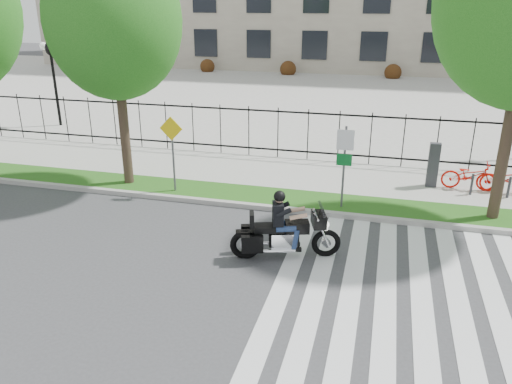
# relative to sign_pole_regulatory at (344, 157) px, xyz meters

# --- Properties ---
(ground) EXTENTS (120.00, 120.00, 0.00)m
(ground) POSITION_rel_sign_pole_regulatory_xyz_m (-3.02, -4.58, -1.74)
(ground) COLOR #3A3A3C
(ground) RESTS_ON ground
(curb) EXTENTS (60.00, 0.20, 0.15)m
(curb) POSITION_rel_sign_pole_regulatory_xyz_m (-3.02, -0.48, -1.66)
(curb) COLOR #9E9B95
(curb) RESTS_ON ground
(grass_verge) EXTENTS (60.00, 1.50, 0.15)m
(grass_verge) POSITION_rel_sign_pole_regulatory_xyz_m (-3.02, 0.37, -1.66)
(grass_verge) COLOR #1E5A16
(grass_verge) RESTS_ON ground
(sidewalk) EXTENTS (60.00, 3.50, 0.15)m
(sidewalk) POSITION_rel_sign_pole_regulatory_xyz_m (-3.02, 2.87, -1.66)
(sidewalk) COLOR gray
(sidewalk) RESTS_ON ground
(plaza) EXTENTS (80.00, 34.00, 0.10)m
(plaza) POSITION_rel_sign_pole_regulatory_xyz_m (-3.02, 20.42, -1.69)
(plaza) COLOR gray
(plaza) RESTS_ON ground
(crosswalk_stripes) EXTENTS (5.70, 8.00, 0.01)m
(crosswalk_stripes) POSITION_rel_sign_pole_regulatory_xyz_m (1.81, -4.58, -1.73)
(crosswalk_stripes) COLOR silver
(crosswalk_stripes) RESTS_ON ground
(iron_fence) EXTENTS (30.00, 0.06, 2.00)m
(iron_fence) POSITION_rel_sign_pole_regulatory_xyz_m (-3.02, 4.62, -0.59)
(iron_fence) COLOR black
(iron_fence) RESTS_ON sidewalk
(lamp_post_left) EXTENTS (1.06, 0.70, 4.25)m
(lamp_post_left) POSITION_rel_sign_pole_regulatory_xyz_m (-15.02, 7.42, 1.47)
(lamp_post_left) COLOR black
(lamp_post_left) RESTS_ON ground
(street_tree_1) EXTENTS (4.25, 4.25, 7.75)m
(street_tree_1) POSITION_rel_sign_pole_regulatory_xyz_m (-7.34, 0.37, 3.70)
(street_tree_1) COLOR #39291F
(street_tree_1) RESTS_ON grass_verge
(sign_pole_regulatory) EXTENTS (0.50, 0.09, 2.50)m
(sign_pole_regulatory) POSITION_rel_sign_pole_regulatory_xyz_m (0.00, 0.00, 0.00)
(sign_pole_regulatory) COLOR #59595B
(sign_pole_regulatory) RESTS_ON grass_verge
(sign_pole_warning) EXTENTS (0.78, 0.09, 2.49)m
(sign_pole_warning) POSITION_rel_sign_pole_regulatory_xyz_m (-5.47, 0.00, 0.00)
(sign_pole_warning) COLOR #59595B
(sign_pole_warning) RESTS_ON grass_verge
(motorcycle_rider) EXTENTS (2.69, 1.27, 2.14)m
(motorcycle_rider) POSITION_rel_sign_pole_regulatory_xyz_m (-1.07, -3.30, -1.03)
(motorcycle_rider) COLOR black
(motorcycle_rider) RESTS_ON ground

